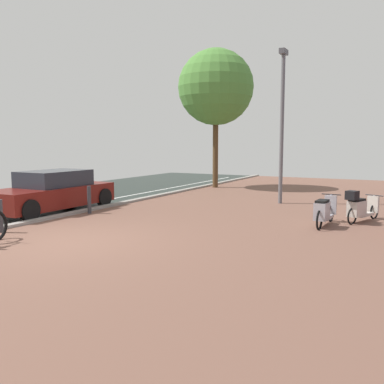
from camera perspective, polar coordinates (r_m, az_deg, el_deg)
name	(u,v)px	position (r m, az deg, el deg)	size (l,w,h in m)	color
ground	(114,250)	(9.03, -10.44, -7.69)	(21.00, 40.00, 0.13)	#202A25
scooter_near	(324,211)	(11.69, 17.30, -2.51)	(0.52, 1.83, 0.80)	black
scooter_far	(360,207)	(12.59, 21.57, -1.93)	(0.88, 1.66, 0.93)	black
parked_car_near	(52,192)	(14.35, -18.23, -0.02)	(1.81, 4.24, 1.30)	maroon
lamp_post	(282,119)	(15.63, 11.99, 9.59)	(0.20, 0.52, 5.43)	slate
street_tree	(216,87)	(20.99, 3.22, 13.83)	(3.63, 3.63, 6.65)	brown
bollard_near	(0,216)	(11.40, -24.32, -2.96)	(0.12, 0.12, 0.82)	#38383D
bollard_far	(89,200)	(13.57, -13.63, -1.02)	(0.12, 0.12, 0.85)	#38383D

